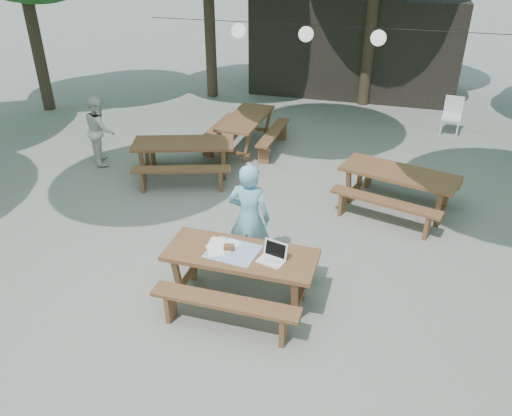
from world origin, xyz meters
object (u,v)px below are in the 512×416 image
at_px(main_picnic_table, 241,275).
at_px(second_person, 100,130).
at_px(picnic_table_nw, 184,159).
at_px(plastic_chair, 450,123).
at_px(woman, 249,218).

relative_size(main_picnic_table, second_person, 1.36).
xyz_separation_m(picnic_table_nw, plastic_chair, (5.31, 4.16, -0.13)).
distance_m(second_person, plastic_chair, 8.33).
relative_size(picnic_table_nw, second_person, 1.57).
height_order(woman, second_person, woman).
bearing_deg(plastic_chair, picnic_table_nw, -135.70).
distance_m(main_picnic_table, plastic_chair, 8.13).
relative_size(woman, second_person, 1.15).
distance_m(main_picnic_table, woman, 0.88).
distance_m(picnic_table_nw, second_person, 2.02).
xyz_separation_m(woman, plastic_chair, (3.11, 6.81, -0.58)).
bearing_deg(picnic_table_nw, woman, -68.83).
xyz_separation_m(picnic_table_nw, woman, (2.20, -2.65, 0.45)).
xyz_separation_m(main_picnic_table, picnic_table_nw, (-2.32, 3.40, 0.00)).
bearing_deg(main_picnic_table, second_person, 140.40).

